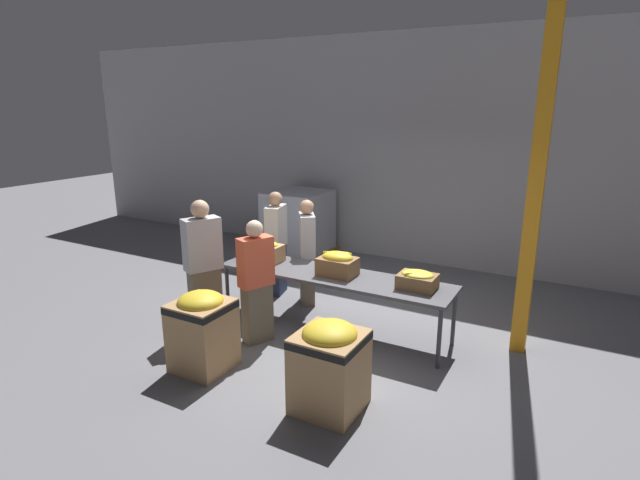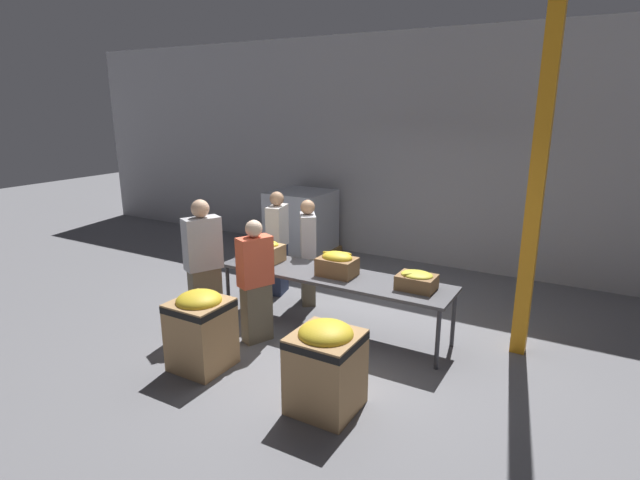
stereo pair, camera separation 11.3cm
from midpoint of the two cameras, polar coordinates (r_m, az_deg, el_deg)
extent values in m
plane|color=slate|center=(6.54, 0.99, -10.12)|extent=(30.00, 30.00, 0.00)
cube|color=#A8A8AD|center=(8.98, 11.11, 9.90)|extent=(16.00, 0.08, 4.00)
cube|color=#4C4C51|center=(6.26, 1.02, -4.12)|extent=(3.03, 0.74, 0.04)
cylinder|color=#38383D|center=(6.92, -10.99, -5.75)|extent=(0.05, 0.05, 0.71)
cylinder|color=#38383D|center=(5.64, 12.90, -10.91)|extent=(0.05, 0.05, 0.71)
cylinder|color=#38383D|center=(7.37, -7.93, -4.28)|extent=(0.05, 0.05, 0.71)
cylinder|color=#38383D|center=(6.19, 14.54, -8.60)|extent=(0.05, 0.05, 0.71)
cube|color=tan|center=(6.80, -6.66, -1.44)|extent=(0.46, 0.28, 0.23)
ellipsoid|color=yellow|center=(6.77, -6.70, -0.47)|extent=(0.36, 0.23, 0.10)
ellipsoid|color=yellow|center=(6.79, -6.31, -0.25)|extent=(0.15, 0.08, 0.04)
ellipsoid|color=yellow|center=(6.77, -6.42, -0.11)|extent=(0.15, 0.13, 0.05)
ellipsoid|color=yellow|center=(6.65, -6.43, -0.33)|extent=(0.18, 0.06, 0.04)
ellipsoid|color=yellow|center=(6.70, -6.23, -0.38)|extent=(0.10, 0.17, 0.04)
cube|color=olive|center=(6.19, 1.49, -3.05)|extent=(0.46, 0.34, 0.22)
ellipsoid|color=gold|center=(6.16, 1.50, -1.98)|extent=(0.40, 0.29, 0.14)
ellipsoid|color=gold|center=(6.11, 1.35, -1.66)|extent=(0.16, 0.12, 0.05)
ellipsoid|color=gold|center=(6.20, 0.47, -1.47)|extent=(0.16, 0.06, 0.05)
ellipsoid|color=gold|center=(6.19, 2.35, -1.52)|extent=(0.19, 0.06, 0.04)
cube|color=olive|center=(5.86, 10.52, -4.69)|extent=(0.43, 0.33, 0.17)
ellipsoid|color=gold|center=(5.83, 10.56, -3.86)|extent=(0.37, 0.29, 0.08)
ellipsoid|color=gold|center=(5.77, 9.81, -3.83)|extent=(0.16, 0.13, 0.04)
ellipsoid|color=gold|center=(5.89, 10.46, -3.54)|extent=(0.22, 0.06, 0.06)
cube|color=#6B604C|center=(7.22, -1.91, -4.50)|extent=(0.35, 0.39, 0.72)
cube|color=#B2B2B7|center=(7.02, -1.96, 0.57)|extent=(0.40, 0.45, 0.60)
sphere|color=tan|center=(6.93, -1.99, 3.77)|extent=(0.20, 0.20, 0.20)
cube|color=#6B604C|center=(6.60, -13.42, -6.54)|extent=(0.35, 0.43, 0.80)
cube|color=#B2B2B7|center=(6.37, -13.82, -0.45)|extent=(0.40, 0.50, 0.66)
sphere|color=#DBAD89|center=(6.26, -14.08, 3.45)|extent=(0.23, 0.23, 0.23)
cube|color=#2D3856|center=(7.61, -5.36, -3.40)|extent=(0.28, 0.39, 0.74)
cube|color=silver|center=(7.42, -5.49, 1.57)|extent=(0.30, 0.46, 0.61)
sphere|color=tan|center=(7.34, -5.57, 4.70)|extent=(0.21, 0.21, 0.21)
cube|color=#6B604C|center=(6.15, -7.69, -8.30)|extent=(0.31, 0.39, 0.72)
cube|color=#EA5B3D|center=(5.92, -7.91, -2.48)|extent=(0.35, 0.45, 0.59)
sphere|color=beige|center=(5.81, -8.06, 1.26)|extent=(0.20, 0.20, 0.20)
cube|color=tan|center=(5.65, -13.81, -10.55)|extent=(0.58, 0.58, 0.77)
cube|color=black|center=(5.52, -14.03, -7.45)|extent=(0.58, 0.58, 0.07)
ellipsoid|color=gold|center=(5.50, -14.08, -6.83)|extent=(0.49, 0.49, 0.20)
cube|color=tan|center=(4.84, 0.40, -14.83)|extent=(0.60, 0.60, 0.77)
cube|color=black|center=(4.68, 0.41, -11.36)|extent=(0.61, 0.61, 0.07)
ellipsoid|color=gold|center=(4.65, 0.41, -10.64)|extent=(0.51, 0.51, 0.21)
cube|color=orange|center=(5.88, 23.01, 6.20)|extent=(0.16, 0.16, 4.00)
cube|color=olive|center=(9.53, -2.79, -1.40)|extent=(1.15, 1.15, 0.13)
cube|color=#B2B7C1|center=(9.37, -2.84, 2.23)|extent=(1.06, 1.06, 1.11)
camera|label=1|loc=(0.06, -90.51, -0.14)|focal=28.00mm
camera|label=2|loc=(0.06, 89.49, 0.14)|focal=28.00mm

